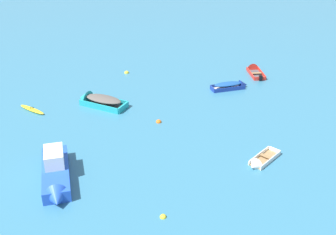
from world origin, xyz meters
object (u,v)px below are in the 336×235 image
Objects in this scene: rowboat_white_near_camera at (259,163)px; mooring_buoy_central at (127,73)px; rowboat_deep_blue_far_back at (233,85)px; rowboat_turquoise_distant_center at (96,100)px; mooring_buoy_far_field at (159,122)px; motor_launch_blue_midfield_left at (56,174)px; kayak_yellow_outer_right at (32,109)px; mooring_buoy_between_boats_left at (163,217)px; rowboat_red_foreground_center at (254,70)px.

rowboat_white_near_camera is 19.42m from mooring_buoy_central.
rowboat_deep_blue_far_back is 12.70m from rowboat_turquoise_distant_center.
mooring_buoy_far_field is at bearing -28.25° from rowboat_turquoise_distant_center.
rowboat_turquoise_distant_center is at bearing 88.52° from motor_launch_blue_midfield_left.
rowboat_white_near_camera reaches higher than kayak_yellow_outer_right.
motor_launch_blue_midfield_left reaches higher than mooring_buoy_central.
rowboat_white_near_camera is 19.18m from kayak_yellow_outer_right.
mooring_buoy_central is at bearing 77.83° from rowboat_turquoise_distant_center.
mooring_buoy_far_field is at bearing -7.82° from kayak_yellow_outer_right.
motor_launch_blue_midfield_left is 18.60m from mooring_buoy_central.
mooring_buoy_far_field is at bearing 95.24° from mooring_buoy_between_boats_left.
rowboat_red_foreground_center is (14.82, 19.45, -0.41)m from motor_launch_blue_midfield_left.
rowboat_deep_blue_far_back is at bearing -120.02° from rowboat_red_foreground_center.
mooring_buoy_between_boats_left is (6.59, -14.13, -0.39)m from rowboat_turquoise_distant_center.
motor_launch_blue_midfield_left is 1.70× the size of rowboat_red_foreground_center.
kayak_yellow_outer_right is at bearing 172.18° from mooring_buoy_far_field.
rowboat_red_foreground_center is 17.00m from rowboat_white_near_camera.
motor_launch_blue_midfield_left is at bearing -129.13° from rowboat_deep_blue_far_back.
motor_launch_blue_midfield_left is 16.17× the size of mooring_buoy_between_boats_left.
rowboat_red_foreground_center reaches higher than mooring_buoy_central.
mooring_buoy_central reaches higher than mooring_buoy_between_boats_left.
kayak_yellow_outer_right reaches higher than mooring_buoy_central.
mooring_buoy_far_field is (5.57, -2.99, -0.39)m from rowboat_turquoise_distant_center.
motor_launch_blue_midfield_left is 7.52m from mooring_buoy_between_boats_left.
rowboat_deep_blue_far_back is 12.63m from rowboat_white_near_camera.
rowboat_white_near_camera is at bearing 42.26° from mooring_buoy_between_boats_left.
kayak_yellow_outer_right is at bearing 116.78° from motor_launch_blue_midfield_left.
motor_launch_blue_midfield_left reaches higher than mooring_buoy_far_field.
rowboat_white_near_camera is at bearing -55.20° from mooring_buoy_central.
mooring_buoy_central is at bearing 162.36° from rowboat_deep_blue_far_back.
rowboat_red_foreground_center is at bearing 83.71° from rowboat_white_near_camera.
rowboat_deep_blue_far_back is at bearing 92.78° from rowboat_white_near_camera.
rowboat_deep_blue_far_back is 0.77× the size of rowboat_turquoise_distant_center.
rowboat_turquoise_distant_center is 10.70× the size of mooring_buoy_far_field.
mooring_buoy_central is (-11.08, 15.95, -0.15)m from rowboat_white_near_camera.
mooring_buoy_central is (1.58, 7.33, -0.39)m from rowboat_turquoise_distant_center.
rowboat_turquoise_distant_center is (-12.05, -4.00, 0.09)m from rowboat_deep_blue_far_back.
rowboat_turquoise_distant_center reaches higher than mooring_buoy_between_boats_left.
rowboat_turquoise_distant_center is 15.60m from mooring_buoy_between_boats_left.
mooring_buoy_between_boats_left is 0.79× the size of mooring_buoy_central.
rowboat_red_foreground_center reaches higher than rowboat_white_near_camera.
rowboat_white_near_camera is at bearing -34.22° from rowboat_turquoise_distant_center.
rowboat_turquoise_distant_center is at bearing 145.78° from rowboat_white_near_camera.
rowboat_white_near_camera is 6.09× the size of mooring_buoy_central.
kayak_yellow_outer_right is at bearing -153.50° from rowboat_red_foreground_center.
mooring_buoy_central reaches higher than mooring_buoy_far_field.
rowboat_turquoise_distant_center reaches higher than mooring_buoy_central.
rowboat_red_foreground_center reaches higher than rowboat_deep_blue_far_back.
motor_launch_blue_midfield_left is at bearing -91.48° from rowboat_turquoise_distant_center.
kayak_yellow_outer_right is (-17.21, -5.53, -0.17)m from rowboat_deep_blue_far_back.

